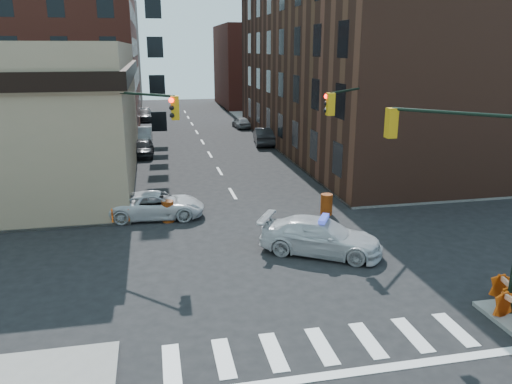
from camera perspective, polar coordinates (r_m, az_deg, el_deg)
name	(u,v)px	position (r m, az deg, el deg)	size (l,w,h in m)	color
ground	(270,257)	(21.70, 1.59, -7.49)	(140.00, 140.00, 0.00)	black
sidewalk_ne	(400,126)	(59.59, 16.11, 7.21)	(34.00, 54.50, 0.15)	gray
apartment_block	(11,15)	(61.01, -26.25, 17.69)	(25.00, 25.00, 24.00)	#5A251C
commercial_row_ne	(356,68)	(45.43, 11.39, 13.71)	(14.00, 34.00, 14.00)	#47281C
filler_nw	(70,53)	(82.11, -20.46, 14.70)	(20.00, 18.00, 16.00)	brown
filler_ne	(272,66)	(79.59, 1.80, 14.21)	(16.00, 16.00, 12.00)	#5A251C
signal_pole_se	(491,178)	(17.93, 25.22, 1.42)	(5.40, 5.27, 8.00)	black
signal_pole_nw	(128,141)	(25.07, -14.44, 5.63)	(3.58, 3.67, 8.00)	black
signal_pole_ne	(354,133)	(27.17, 11.14, 6.62)	(3.67, 3.58, 8.00)	black
tree_ne_near	(284,106)	(47.21, 3.22, 9.80)	(3.00, 3.00, 4.85)	black
tree_ne_far	(265,98)	(54.94, 1.03, 10.71)	(3.00, 3.00, 4.85)	black
police_car	(321,237)	(22.03, 7.41, -5.08)	(2.17, 5.33, 1.55)	silver
pickup	(157,205)	(26.92, -11.26, -1.47)	(2.30, 4.99, 1.39)	silver
parked_car_wnear	(143,148)	(42.56, -12.79, 4.95)	(1.69, 4.21, 1.43)	black
parked_car_wfar	(144,135)	(49.20, -12.69, 6.41)	(1.48, 4.26, 1.40)	#9A9EA3
parked_car_wdeep	(144,115)	(64.01, -12.63, 8.62)	(2.04, 5.01, 1.45)	black
parked_car_enear	(264,136)	(46.72, 0.91, 6.42)	(1.70, 4.86, 1.60)	black
parked_car_efar	(241,122)	(56.71, -1.70, 7.98)	(1.51, 3.76, 1.28)	gray
pedestrian_a	(103,191)	(29.14, -17.10, 0.13)	(0.63, 0.41, 1.72)	black
pedestrian_b	(1,211)	(27.68, -27.12, -1.91)	(0.79, 0.62, 1.63)	black
pedestrian_c	(44,204)	(27.39, -23.11, -1.28)	(1.12, 0.46, 1.91)	#1E242D
barrel_road	(327,204)	(27.20, 8.06, -1.41)	(0.64, 0.64, 1.13)	#E14A0A
barrel_bank	(168,211)	(26.23, -10.03, -2.19)	(0.62, 0.62, 1.11)	#E0410A
barricade_se_a	(506,292)	(19.64, 26.70, -10.16)	(1.11, 0.56, 0.83)	#F0520B
barricade_nw_a	(120,214)	(26.38, -15.25, -2.43)	(1.07, 0.53, 0.80)	#C84009
barricade_nw_b	(51,204)	(29.03, -22.42, -1.24)	(1.28, 0.64, 0.96)	#C64D09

